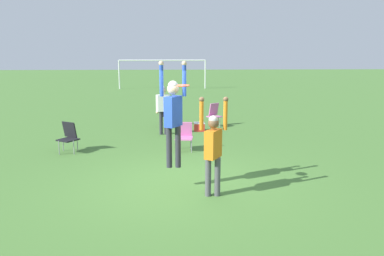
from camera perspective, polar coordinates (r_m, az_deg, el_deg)
ground_plane at (r=8.36m, az=-1.81°, el=-8.56°), size 120.00×120.00×0.00m
person_jumping at (r=7.72m, az=-2.88°, el=2.49°), size 0.57×0.46×2.22m
person_defending at (r=7.41m, az=3.24°, el=-2.59°), size 0.57×0.46×2.02m
frisbee at (r=7.27m, az=-1.38°, el=6.49°), size 0.26×0.26×0.03m
camping_chair_0 at (r=11.11m, az=-1.24°, el=-0.99°), size 0.56×0.60×0.83m
camping_chair_1 at (r=14.77m, az=3.39°, el=2.25°), size 0.65×0.73×0.91m
camping_chair_2 at (r=14.82m, az=-3.76°, el=2.35°), size 0.51×0.55×0.92m
camping_chair_3 at (r=11.50m, az=-18.27°, el=-1.07°), size 0.68×0.75×0.87m
person_spectator_near at (r=13.22m, az=-4.42°, el=3.40°), size 0.53×0.25×1.72m
cooler_box at (r=13.94m, az=1.11°, el=0.19°), size 0.39×0.37×0.31m
soccer_goal at (r=30.83m, az=-4.55°, el=9.40°), size 7.10×0.10×2.35m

